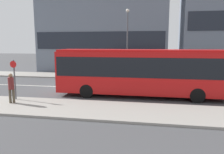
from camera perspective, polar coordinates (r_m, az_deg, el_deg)
ground_plane at (r=19.69m, az=-12.28°, el=-2.53°), size 120.00×120.00×0.00m
sidewalk_near at (r=14.26m, az=-21.95°, el=-6.98°), size 44.00×3.50×0.13m
sidewalk_far at (r=25.48m, az=-6.94°, el=0.28°), size 44.00×3.50×0.13m
lane_centerline at (r=19.69m, az=-12.28°, el=-2.52°), size 41.80×0.16×0.01m
apartment_block_left_tower at (r=30.54m, az=-2.70°, el=15.87°), size 17.34×4.51×15.19m
city_bus at (r=15.64m, az=7.51°, el=1.89°), size 11.92×2.54×3.36m
parked_car_0 at (r=22.51m, az=26.57°, el=-0.23°), size 3.92×1.88×1.33m
pedestrian_near_stop at (r=14.76m, az=-24.85°, el=-2.18°), size 0.34×0.34×1.84m
bus_stop_sign at (r=15.58m, az=-24.15°, el=0.12°), size 0.44×0.12×2.59m
street_lamp at (r=23.02m, az=4.04°, el=10.42°), size 0.36×0.36×7.15m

